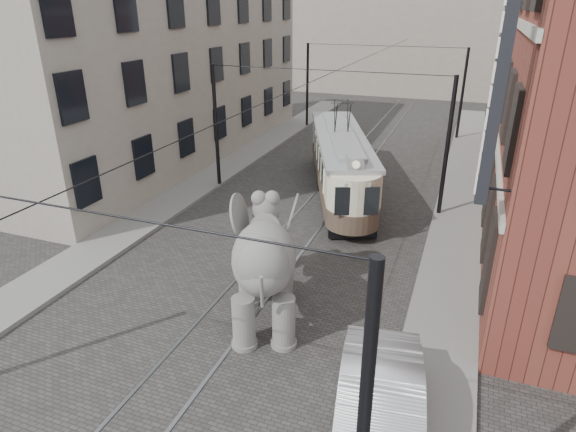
% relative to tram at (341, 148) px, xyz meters
% --- Properties ---
extents(ground, '(120.00, 120.00, 0.00)m').
position_rel_tram_xyz_m(ground, '(-0.31, -7.38, -2.20)').
color(ground, '#3C3A38').
extents(tram_rails, '(1.54, 80.00, 0.02)m').
position_rel_tram_xyz_m(tram_rails, '(-0.31, -7.38, -2.19)').
color(tram_rails, slate).
rests_on(tram_rails, ground).
extents(sidewalk_right, '(2.00, 60.00, 0.15)m').
position_rel_tram_xyz_m(sidewalk_right, '(5.69, -7.38, -2.12)').
color(sidewalk_right, slate).
rests_on(sidewalk_right, ground).
extents(sidewalk_left, '(2.00, 60.00, 0.15)m').
position_rel_tram_xyz_m(sidewalk_left, '(-6.81, -7.38, -2.12)').
color(sidewalk_left, slate).
rests_on(sidewalk_left, ground).
extents(stucco_building, '(7.00, 24.00, 10.00)m').
position_rel_tram_xyz_m(stucco_building, '(-11.31, 2.62, 2.80)').
color(stucco_building, gray).
rests_on(stucco_building, ground).
extents(distant_block, '(28.00, 10.00, 14.00)m').
position_rel_tram_xyz_m(distant_block, '(-0.31, 32.62, 4.80)').
color(distant_block, gray).
rests_on(distant_block, ground).
extents(catenary, '(11.00, 30.20, 6.00)m').
position_rel_tram_xyz_m(catenary, '(-0.51, -2.38, 0.80)').
color(catenary, black).
rests_on(catenary, ground).
extents(tram, '(6.06, 11.17, 4.40)m').
position_rel_tram_xyz_m(tram, '(0.00, 0.00, 0.00)').
color(tram, '#EEE7C1').
rests_on(tram, ground).
extents(elephant, '(4.79, 6.17, 3.34)m').
position_rel_tram_xyz_m(elephant, '(0.83, -11.27, -0.53)').
color(elephant, slate).
rests_on(elephant, ground).
extents(parked_car, '(2.53, 5.21, 1.65)m').
position_rel_tram_xyz_m(parked_car, '(4.73, -14.43, -1.37)').
color(parked_car, '#AFADB2').
rests_on(parked_car, ground).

